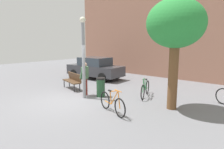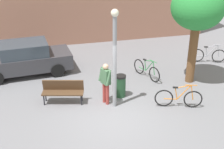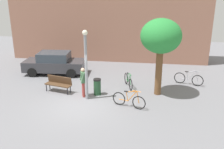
# 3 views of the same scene
# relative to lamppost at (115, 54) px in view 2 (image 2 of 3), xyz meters

# --- Properties ---
(ground_plane) EXTENTS (36.00, 36.00, 0.00)m
(ground_plane) POSITION_rel_lamppost_xyz_m (-0.19, -0.83, -2.17)
(ground_plane) COLOR slate
(lamppost) EXTENTS (0.28, 0.28, 3.77)m
(lamppost) POSITION_rel_lamppost_xyz_m (0.00, 0.00, 0.00)
(lamppost) COLOR gray
(lamppost) RESTS_ON ground_plane
(person_by_lamppost) EXTENTS (0.44, 0.63, 1.67)m
(person_by_lamppost) POSITION_rel_lamppost_xyz_m (-0.27, 0.29, -1.20)
(person_by_lamppost) COLOR #9E3833
(person_by_lamppost) RESTS_ON ground_plane
(park_bench) EXTENTS (1.67, 0.86, 0.92)m
(park_bench) POSITION_rel_lamppost_xyz_m (-1.87, 0.79, -1.62)
(park_bench) COLOR #513823
(park_bench) RESTS_ON ground_plane
(plaza_tree) EXTENTS (2.21, 2.21, 4.28)m
(plaza_tree) POSITION_rel_lamppost_xyz_m (3.83, 1.25, 1.10)
(plaza_tree) COLOR brown
(plaza_tree) RESTS_ON ground_plane
(bicycle_orange) EXTENTS (1.73, 0.63, 0.97)m
(bicycle_orange) POSITION_rel_lamppost_xyz_m (2.35, -0.69, -1.78)
(bicycle_orange) COLOR black
(bicycle_orange) RESTS_ON ground_plane
(bicycle_silver) EXTENTS (1.73, 0.64, 0.97)m
(bicycle_silver) POSITION_rel_lamppost_xyz_m (5.79, 3.04, -1.78)
(bicycle_silver) COLOR black
(bicycle_silver) RESTS_ON ground_plane
(bicycle_green) EXTENTS (0.65, 1.72, 0.97)m
(bicycle_green) POSITION_rel_lamppost_xyz_m (2.08, 2.09, -1.78)
(bicycle_green) COLOR black
(bicycle_green) RESTS_ON ground_plane
(parked_car_charcoal) EXTENTS (4.32, 2.07, 1.55)m
(parked_car_charcoal) POSITION_rel_lamppost_xyz_m (-3.27, 3.92, -1.39)
(parked_car_charcoal) COLOR #38383D
(parked_car_charcoal) RESTS_ON ground_plane
(trash_bin) EXTENTS (0.43, 0.43, 0.94)m
(trash_bin) POSITION_rel_lamppost_xyz_m (0.44, 0.68, -1.69)
(trash_bin) COLOR #234C2D
(trash_bin) RESTS_ON ground_plane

